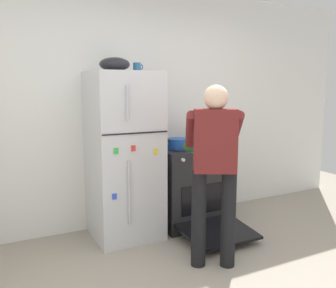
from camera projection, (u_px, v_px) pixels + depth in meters
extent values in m
cube|color=white|center=(142.00, 107.00, 4.20)|extent=(6.00, 0.10, 2.70)
cube|color=silver|center=(124.00, 156.00, 3.78)|extent=(0.68, 0.68, 1.74)
cube|color=black|center=(136.00, 133.00, 3.43)|extent=(0.67, 0.01, 0.01)
cylinder|color=#B7B7BC|center=(129.00, 193.00, 3.46)|extent=(0.02, 0.02, 0.63)
cylinder|color=#B7B7BC|center=(128.00, 102.00, 3.33)|extent=(0.02, 0.02, 0.32)
cube|color=green|center=(116.00, 151.00, 3.36)|extent=(0.04, 0.01, 0.06)
cube|color=red|center=(133.00, 148.00, 3.44)|extent=(0.04, 0.01, 0.06)
cube|color=blue|center=(114.00, 197.00, 3.42)|extent=(0.04, 0.01, 0.06)
cube|color=yellow|center=(156.00, 152.00, 3.55)|extent=(0.04, 0.01, 0.06)
cube|color=black|center=(188.00, 185.00, 4.19)|extent=(0.76, 0.64, 0.90)
cube|color=black|center=(203.00, 199.00, 3.92)|extent=(0.53, 0.01, 0.32)
cylinder|color=black|center=(181.00, 150.00, 3.91)|extent=(0.17, 0.17, 0.01)
cylinder|color=black|center=(209.00, 148.00, 4.08)|extent=(0.17, 0.17, 0.01)
cylinder|color=black|center=(169.00, 146.00, 4.17)|extent=(0.17, 0.17, 0.01)
cylinder|color=black|center=(196.00, 144.00, 4.33)|extent=(0.17, 0.17, 0.01)
cylinder|color=silver|center=(183.00, 160.00, 3.72)|extent=(0.04, 0.03, 0.04)
cylinder|color=silver|center=(197.00, 158.00, 3.80)|extent=(0.04, 0.03, 0.04)
cylinder|color=silver|center=(211.00, 157.00, 3.88)|extent=(0.04, 0.03, 0.04)
cylinder|color=silver|center=(224.00, 156.00, 3.95)|extent=(0.04, 0.03, 0.04)
cube|color=black|center=(217.00, 231.00, 3.71)|extent=(0.72, 0.57, 0.09)
cylinder|color=black|center=(199.00, 219.00, 3.17)|extent=(0.13, 0.13, 0.86)
cylinder|color=black|center=(228.00, 219.00, 3.17)|extent=(0.13, 0.13, 0.86)
cube|color=maroon|center=(215.00, 141.00, 3.06)|extent=(0.41, 0.35, 0.54)
sphere|color=beige|center=(216.00, 97.00, 3.00)|extent=(0.21, 0.21, 0.21)
sphere|color=black|center=(216.00, 102.00, 3.01)|extent=(0.15, 0.15, 0.15)
cylinder|color=maroon|center=(191.00, 132.00, 3.27)|extent=(0.31, 0.48, 0.42)
cylinder|color=maroon|center=(235.00, 132.00, 3.26)|extent=(0.31, 0.48, 0.42)
ellipsoid|color=#1E5123|center=(190.00, 147.00, 3.52)|extent=(0.12, 0.18, 0.10)
ellipsoid|color=#1E5123|center=(231.00, 147.00, 3.51)|extent=(0.12, 0.18, 0.10)
cylinder|color=#19479E|center=(178.00, 144.00, 4.00)|extent=(0.24, 0.24, 0.11)
cube|color=black|center=(167.00, 141.00, 3.93)|extent=(0.05, 0.03, 0.02)
cube|color=black|center=(190.00, 139.00, 4.06)|extent=(0.05, 0.03, 0.02)
cylinder|color=#2D6093|center=(137.00, 67.00, 3.76)|extent=(0.08, 0.08, 0.10)
torus|color=#2D6093|center=(141.00, 67.00, 3.78)|extent=(0.06, 0.01, 0.06)
cylinder|color=brown|center=(202.00, 135.00, 4.42)|extent=(0.05, 0.05, 0.20)
ellipsoid|color=black|center=(115.00, 64.00, 3.60)|extent=(0.30, 0.30, 0.14)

